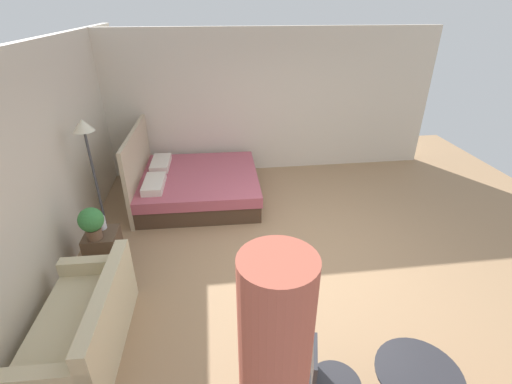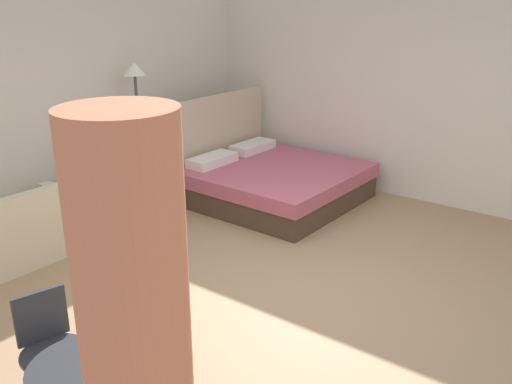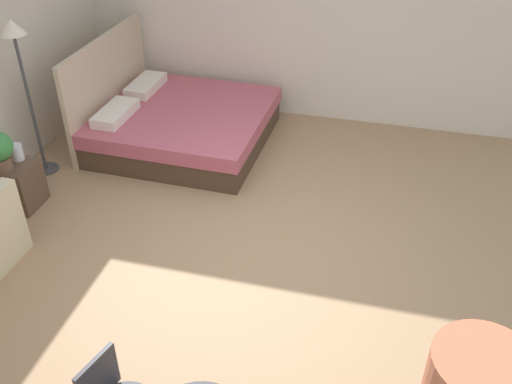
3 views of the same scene
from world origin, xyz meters
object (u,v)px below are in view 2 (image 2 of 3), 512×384
(couch, at_px, (9,238))
(potted_plant, at_px, (95,162))
(floor_lamp, at_px, (136,93))
(vase, at_px, (113,170))
(cafe_chair_near_couch, at_px, (49,340))
(nightstand, at_px, (108,200))
(bed, at_px, (269,179))

(couch, bearing_deg, potted_plant, 7.31)
(potted_plant, height_order, floor_lamp, floor_lamp)
(vase, bearing_deg, cafe_chair_near_couch, -136.89)
(couch, xyz_separation_m, potted_plant, (1.27, 0.16, 0.47))
(nightstand, relative_size, floor_lamp, 0.28)
(couch, height_order, vase, couch)
(couch, height_order, potted_plant, potted_plant)
(bed, height_order, cafe_chair_near_couch, bed)
(floor_lamp, bearing_deg, bed, -51.06)
(bed, bearing_deg, couch, 161.73)
(nightstand, distance_m, vase, 0.36)
(nightstand, bearing_deg, vase, 3.34)
(couch, distance_m, vase, 1.53)
(nightstand, relative_size, cafe_chair_near_couch, 0.63)
(vase, height_order, floor_lamp, floor_lamp)
(cafe_chair_near_couch, bearing_deg, bed, 15.50)
(vase, bearing_deg, potted_plant, 172.70)
(nightstand, height_order, floor_lamp, floor_lamp)
(bed, xyz_separation_m, nightstand, (-1.76, 1.16, -0.02))
(potted_plant, bearing_deg, vase, -7.30)
(nightstand, xyz_separation_m, cafe_chair_near_couch, (-2.34, -2.30, 0.24))
(couch, relative_size, vase, 9.09)
(potted_plant, bearing_deg, floor_lamp, 8.04)
(vase, xyz_separation_m, floor_lamp, (0.59, 0.14, 0.84))
(floor_lamp, bearing_deg, cafe_chair_near_couch, -141.24)
(couch, relative_size, cafe_chair_near_couch, 1.95)
(bed, bearing_deg, vase, 144.61)
(bed, xyz_separation_m, floor_lamp, (-1.06, 1.31, 1.16))
(bed, bearing_deg, potted_plant, 147.32)
(couch, distance_m, cafe_chair_near_couch, 2.39)
(nightstand, relative_size, potted_plant, 1.19)
(bed, xyz_separation_m, vase, (-1.64, 1.17, 0.32))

